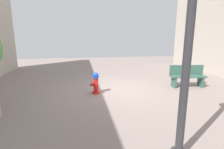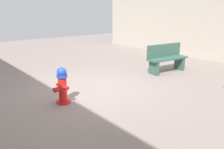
% 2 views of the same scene
% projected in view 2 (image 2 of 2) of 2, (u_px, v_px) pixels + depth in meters
% --- Properties ---
extents(ground_plane, '(23.40, 23.40, 0.00)m').
position_uv_depth(ground_plane, '(91.00, 89.00, 6.20)').
color(ground_plane, gray).
extents(fire_hydrant, '(0.39, 0.42, 0.84)m').
position_uv_depth(fire_hydrant, '(62.00, 85.00, 5.18)').
color(fire_hydrant, red).
rests_on(fire_hydrant, ground_plane).
extents(bench_near, '(1.56, 0.62, 0.95)m').
position_uv_depth(bench_near, '(166.00, 58.00, 7.83)').
color(bench_near, '#33594C').
rests_on(bench_near, ground_plane).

